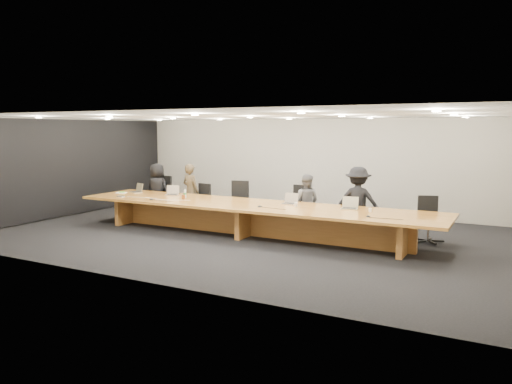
% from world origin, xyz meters
% --- Properties ---
extents(ground, '(12.00, 12.00, 0.00)m').
position_xyz_m(ground, '(0.00, 0.00, 0.00)').
color(ground, black).
rests_on(ground, ground).
extents(back_wall, '(12.00, 0.02, 2.80)m').
position_xyz_m(back_wall, '(0.00, 4.00, 1.40)').
color(back_wall, beige).
rests_on(back_wall, ground).
extents(left_wall_panel, '(0.08, 7.84, 2.74)m').
position_xyz_m(left_wall_panel, '(-5.94, 0.00, 1.37)').
color(left_wall_panel, black).
rests_on(left_wall_panel, ground).
extents(conference_table, '(9.00, 1.80, 0.75)m').
position_xyz_m(conference_table, '(0.00, 0.00, 0.52)').
color(conference_table, '#985E21').
rests_on(conference_table, ground).
extents(chair_far_left, '(0.64, 0.64, 1.17)m').
position_xyz_m(chair_far_left, '(-3.66, 1.21, 0.58)').
color(chair_far_left, black).
rests_on(chair_far_left, ground).
extents(chair_left, '(0.59, 0.59, 1.01)m').
position_xyz_m(chair_left, '(-2.22, 1.16, 0.51)').
color(chair_left, black).
rests_on(chair_left, ground).
extents(chair_mid_left, '(0.67, 0.67, 1.15)m').
position_xyz_m(chair_mid_left, '(-1.02, 1.16, 0.57)').
color(chair_mid_left, black).
rests_on(chair_mid_left, ground).
extents(chair_mid_right, '(0.59, 0.59, 1.11)m').
position_xyz_m(chair_mid_right, '(0.66, 1.31, 0.55)').
color(chair_mid_right, black).
rests_on(chair_mid_right, ground).
extents(chair_right, '(0.69, 0.69, 1.09)m').
position_xyz_m(chair_right, '(2.07, 1.29, 0.54)').
color(chair_right, black).
rests_on(chair_right, ground).
extents(chair_far_right, '(0.67, 0.67, 1.05)m').
position_xyz_m(chair_far_right, '(3.85, 1.20, 0.52)').
color(chair_far_right, black).
rests_on(chair_far_right, ground).
extents(person_a, '(0.77, 0.53, 1.52)m').
position_xyz_m(person_a, '(-3.69, 1.15, 0.76)').
color(person_a, black).
rests_on(person_a, ground).
extents(person_b, '(0.62, 0.47, 1.54)m').
position_xyz_m(person_b, '(-2.53, 1.16, 0.77)').
color(person_b, '#3A301F').
rests_on(person_b, ground).
extents(person_c, '(0.72, 0.59, 1.39)m').
position_xyz_m(person_c, '(0.90, 1.27, 0.69)').
color(person_c, '#5D5C5F').
rests_on(person_c, ground).
extents(person_d, '(1.15, 0.81, 1.62)m').
position_xyz_m(person_d, '(2.22, 1.26, 0.81)').
color(person_d, black).
rests_on(person_d, ground).
extents(laptop_a, '(0.40, 0.35, 0.26)m').
position_xyz_m(laptop_a, '(-3.84, 0.40, 0.88)').
color(laptop_a, tan).
rests_on(laptop_a, conference_table).
extents(laptop_b, '(0.40, 0.35, 0.26)m').
position_xyz_m(laptop_b, '(-2.60, 0.42, 0.88)').
color(laptop_b, tan).
rests_on(laptop_b, conference_table).
extents(laptop_d, '(0.35, 0.26, 0.27)m').
position_xyz_m(laptop_d, '(0.83, 0.40, 0.88)').
color(laptop_d, '#BCA790').
rests_on(laptop_d, conference_table).
extents(laptop_e, '(0.38, 0.30, 0.28)m').
position_xyz_m(laptop_e, '(2.30, 0.36, 0.89)').
color(laptop_e, '#BAAF8E').
rests_on(laptop_e, conference_table).
extents(water_bottle, '(0.08, 0.08, 0.21)m').
position_xyz_m(water_bottle, '(-2.00, 0.17, 0.85)').
color(water_bottle, '#B5C6C0').
rests_on(water_bottle, conference_table).
extents(amber_mug, '(0.11, 0.11, 0.11)m').
position_xyz_m(amber_mug, '(-1.87, -0.06, 0.80)').
color(amber_mug, brown).
rests_on(amber_mug, conference_table).
extents(paper_cup_near, '(0.10, 0.10, 0.09)m').
position_xyz_m(paper_cup_near, '(1.10, 0.16, 0.80)').
color(paper_cup_near, silver).
rests_on(paper_cup_near, conference_table).
extents(paper_cup_far, '(0.09, 0.09, 0.08)m').
position_xyz_m(paper_cup_far, '(2.80, 0.20, 0.79)').
color(paper_cup_far, white).
rests_on(paper_cup_far, conference_table).
extents(notepad, '(0.32, 0.30, 0.02)m').
position_xyz_m(notepad, '(-4.10, 0.11, 0.76)').
color(notepad, white).
rests_on(notepad, conference_table).
extents(lime_gadget, '(0.16, 0.12, 0.02)m').
position_xyz_m(lime_gadget, '(-4.08, 0.11, 0.78)').
color(lime_gadget, '#53B530').
rests_on(lime_gadget, notepad).
extents(av_box, '(0.18, 0.14, 0.03)m').
position_xyz_m(av_box, '(-3.54, -0.51, 0.76)').
color(av_box, silver).
rests_on(av_box, conference_table).
extents(mic_left, '(0.14, 0.14, 0.03)m').
position_xyz_m(mic_left, '(-2.52, -0.52, 0.76)').
color(mic_left, black).
rests_on(mic_left, conference_table).
extents(mic_center, '(0.14, 0.14, 0.03)m').
position_xyz_m(mic_center, '(0.41, -0.29, 0.77)').
color(mic_center, black).
rests_on(mic_center, conference_table).
extents(mic_right, '(0.13, 0.13, 0.03)m').
position_xyz_m(mic_right, '(2.93, -0.40, 0.76)').
color(mic_right, black).
rests_on(mic_right, conference_table).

